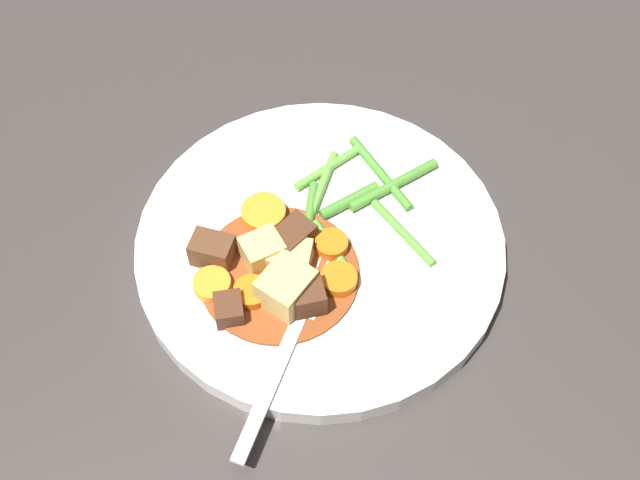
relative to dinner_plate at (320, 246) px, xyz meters
The scene contains 24 objects.
ground_plane 0.01m from the dinner_plate, ahead, with size 3.00×3.00×0.00m, color #383330.
dinner_plate is the anchor object (origin of this frame).
stew_sauce 0.04m from the dinner_plate, ahead, with size 0.12×0.12×0.00m, color brown.
carrot_slice_0 0.04m from the dinner_plate, 64.20° to the left, with size 0.03×0.03×0.01m, color orange.
carrot_slice_1 0.07m from the dinner_plate, ahead, with size 0.03×0.03×0.01m, color orange.
carrot_slice_2 0.09m from the dinner_plate, 16.63° to the right, with size 0.03×0.03×0.01m, color orange.
carrot_slice_3 0.05m from the dinner_plate, 69.32° to the right, with size 0.03×0.03×0.01m, color orange.
carrot_slice_4 0.02m from the dinner_plate, 86.82° to the left, with size 0.03×0.03×0.01m, color orange.
potato_chunk_0 0.04m from the dinner_plate, ahead, with size 0.03×0.02×0.02m, color #DBBC6B.
potato_chunk_1 0.05m from the dinner_plate, 21.76° to the right, with size 0.03×0.03×0.02m, color #DBBC6B.
potato_chunk_2 0.06m from the dinner_plate, 19.64° to the left, with size 0.03×0.04×0.03m, color #DBBC6B.
meat_chunk_0 0.06m from the dinner_plate, 36.22° to the left, with size 0.03×0.02×0.03m, color #4C2B19.
meat_chunk_1 0.03m from the dinner_plate, 28.73° to the right, with size 0.03×0.02×0.02m, color #4C2B19.
meat_chunk_2 0.08m from the dinner_plate, 33.25° to the right, with size 0.03×0.02×0.02m, color #56331E.
meat_chunk_3 0.09m from the dinner_plate, ahead, with size 0.02×0.02×0.02m, color #4C2B19.
green_bean_0 0.02m from the dinner_plate, 89.45° to the left, with size 0.01×0.01×0.05m, color #599E38.
green_bean_1 0.02m from the dinner_plate, 85.11° to the right, with size 0.01×0.01×0.08m, color #4C8E33.
green_bean_2 0.08m from the dinner_plate, behind, with size 0.01×0.01×0.08m, color #4C8E33.
green_bean_3 0.04m from the dinner_plate, 169.09° to the right, with size 0.01×0.01×0.05m, color #4C8E33.
green_bean_4 0.07m from the dinner_plate, 139.17° to the left, with size 0.01×0.01×0.07m, color #599E38.
green_bean_5 0.05m from the dinner_plate, 134.79° to the right, with size 0.01×0.01×0.08m, color #66AD42.
green_bean_6 0.07m from the dinner_plate, 140.15° to the right, with size 0.01×0.01×0.06m, color #66AD42.
green_bean_7 0.08m from the dinner_plate, behind, with size 0.01×0.01×0.08m, color #4C8E33.
fork 0.09m from the dinner_plate, 30.90° to the left, with size 0.17×0.09×0.00m.
Camera 1 is at (0.25, 0.25, 0.55)m, focal length 46.50 mm.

